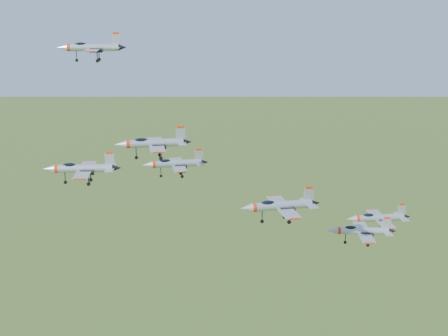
{
  "coord_description": "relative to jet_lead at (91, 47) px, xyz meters",
  "views": [
    {
      "loc": [
        3.94,
        -106.29,
        164.34
      ],
      "look_at": [
        11.81,
        -0.43,
        134.03
      ],
      "focal_mm": 50.0,
      "sensor_mm": 36.0,
      "label": 1
    }
  ],
  "objects": [
    {
      "name": "jet_lead",
      "position": [
        0.0,
        0.0,
        0.0
      ],
      "size": [
        13.05,
        10.74,
        3.49
      ],
      "rotation": [
        0.0,
        0.0,
        -0.03
      ],
      "color": "#999EA4"
    },
    {
      "name": "jet_left_low",
      "position": [
        15.32,
        -8.3,
        -20.7
      ],
      "size": [
        12.38,
        10.29,
        3.31
      ],
      "rotation": [
        0.0,
        0.0,
        0.11
      ],
      "color": "#999EA4"
    },
    {
      "name": "jet_right_high",
      "position": [
        1.33,
        -28.43,
        -15.59
      ],
      "size": [
        11.77,
        9.68,
        3.15
      ],
      "rotation": [
        0.0,
        0.0,
        -0.02
      ],
      "color": "#999EA4"
    },
    {
      "name": "jet_right_low",
      "position": [
        32.64,
        -23.45,
        -24.12
      ],
      "size": [
        13.9,
        11.6,
        3.72
      ],
      "rotation": [
        0.0,
        0.0,
        0.14
      ],
      "color": "#999EA4"
    },
    {
      "name": "jet_trail",
      "position": [
        48.77,
        -16.88,
        -31.69
      ],
      "size": [
        12.58,
        10.44,
        3.36
      ],
      "rotation": [
        0.0,
        0.0,
        -0.1
      ],
      "color": "#999EA4"
    },
    {
      "name": "jet_extra",
      "position": [
        55.66,
        -5.56,
        -33.6
      ],
      "size": [
        13.34,
        10.99,
        3.57
      ],
      "rotation": [
        0.0,
        0.0,
        0.04
      ],
      "color": "#999EA4"
    },
    {
      "name": "jet_left_high",
      "position": [
        11.76,
        -18.95,
        -14.16
      ],
      "size": [
        12.88,
        10.68,
        3.44
      ],
      "rotation": [
        0.0,
        0.0,
        0.09
      ],
      "color": "#999EA4"
    }
  ]
}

